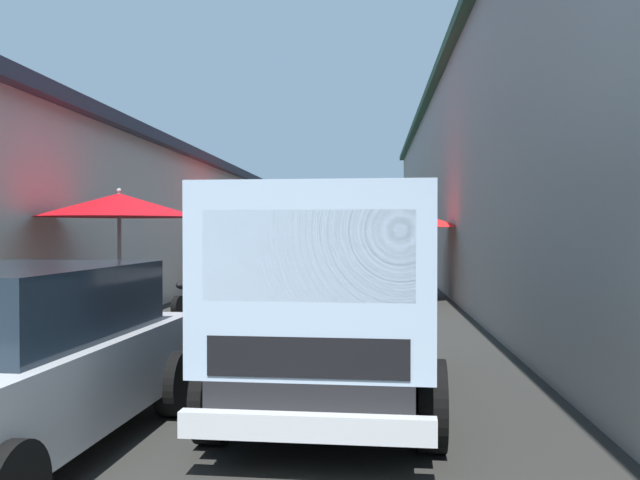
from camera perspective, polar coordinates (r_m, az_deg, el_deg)
ground at (r=15.19m, az=-1.03°, el=-5.70°), size 90.00×90.00×0.00m
building_left_whitewash at (r=19.18m, az=-21.37°, el=1.47°), size 49.80×7.50×3.91m
building_right_concrete at (r=18.17m, az=22.05°, el=5.36°), size 49.80×7.50×6.34m
fruit_stall_far_left at (r=10.26m, az=-16.87°, el=1.03°), size 2.39×2.39×2.35m
fruit_stall_mid_lane at (r=19.11m, az=-6.11°, el=0.97°), size 2.78×2.78×2.27m
fruit_stall_near_left at (r=16.71m, az=7.47°, el=1.01°), size 2.78×2.78×2.32m
hatchback_car at (r=5.65m, az=-25.21°, el=-9.35°), size 3.98×2.07×1.45m
delivery_truck at (r=6.03m, az=0.81°, el=-5.74°), size 4.99×2.13×2.08m
vendor_by_crates at (r=19.50m, az=2.31°, el=-1.50°), size 0.64×0.26×1.62m
parked_scooter at (r=14.08m, az=-10.81°, el=-4.40°), size 1.68×0.51×1.14m
plastic_stool at (r=11.79m, az=-15.46°, el=-6.03°), size 0.30×0.30×0.43m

